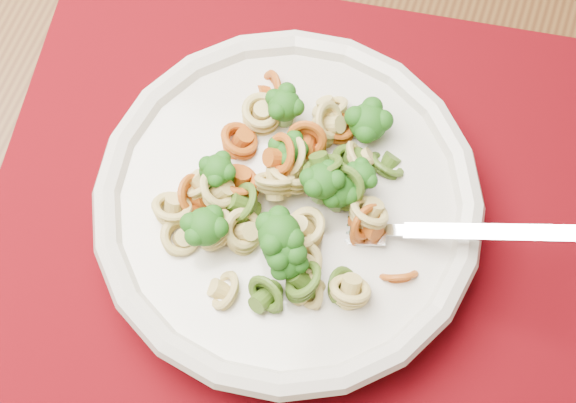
% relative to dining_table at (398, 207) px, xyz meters
% --- Properties ---
extents(dining_table, '(1.42, 0.92, 0.75)m').
position_rel_dining_table_xyz_m(dining_table, '(0.00, 0.00, 0.00)').
color(dining_table, '#573718').
rests_on(dining_table, ground).
extents(placemat, '(0.53, 0.44, 0.00)m').
position_rel_dining_table_xyz_m(placemat, '(-0.06, -0.06, 0.10)').
color(placemat, '#550309').
rests_on(placemat, dining_table).
extents(pasta_bowl, '(0.27, 0.27, 0.05)m').
position_rel_dining_table_xyz_m(pasta_bowl, '(-0.07, -0.08, 0.13)').
color(pasta_bowl, silver).
rests_on(pasta_bowl, placemat).
extents(pasta_broccoli_heap, '(0.23, 0.23, 0.06)m').
position_rel_dining_table_xyz_m(pasta_broccoli_heap, '(-0.07, -0.08, 0.15)').
color(pasta_broccoli_heap, tan).
rests_on(pasta_broccoli_heap, pasta_bowl).
extents(fork, '(0.18, 0.06, 0.08)m').
position_rel_dining_table_xyz_m(fork, '(-0.01, -0.08, 0.15)').
color(fork, silver).
rests_on(fork, pasta_bowl).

